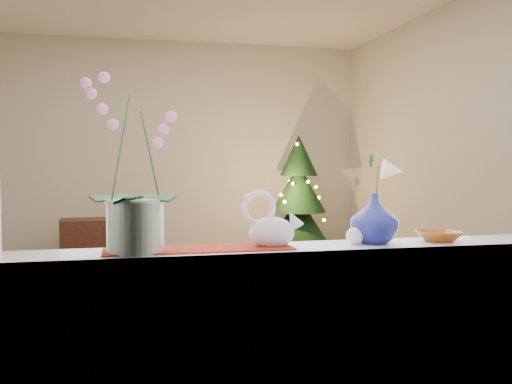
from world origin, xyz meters
TOP-DOWN VIEW (x-y plane):
  - ground at (0.00, 0.00)m, footprint 5.00×5.00m
  - wall_back at (0.00, 2.50)m, footprint 4.50×0.10m
  - wall_front at (0.00, -2.50)m, footprint 4.50×0.10m
  - wall_right at (2.25, 0.00)m, footprint 0.10×5.00m
  - window_apron at (0.00, -2.46)m, footprint 2.20×0.08m
  - windowsill at (0.00, -2.37)m, footprint 2.20×0.26m
  - window_frame at (0.00, -2.47)m, footprint 2.22×0.06m
  - runner at (-0.38, -2.37)m, footprint 0.70×0.20m
  - orchid_pot at (-0.61, -2.39)m, footprint 0.25×0.25m
  - swan at (-0.10, -2.37)m, footprint 0.27×0.19m
  - blue_vase at (0.33, -2.36)m, footprint 0.28×0.28m
  - lily at (0.33, -2.36)m, footprint 0.13×0.07m
  - paperweight at (0.23, -2.38)m, footprint 0.07×0.07m
  - amber_dish at (0.61, -2.37)m, footprint 0.16×0.16m
  - xmas_tree at (1.37, 1.94)m, footprint 1.10×1.10m
  - side_table at (-0.89, 1.91)m, footprint 0.87×0.48m

SIDE VIEW (x-z plane):
  - ground at x=0.00m, z-range 0.00..0.00m
  - side_table at x=-0.89m, z-range 0.00..0.63m
  - window_apron at x=0.00m, z-range 0.00..0.88m
  - xmas_tree at x=1.37m, z-range 0.00..1.57m
  - windowsill at x=0.00m, z-range 0.88..0.92m
  - runner at x=-0.38m, z-range 0.92..0.93m
  - amber_dish at x=0.61m, z-range 0.92..0.96m
  - paperweight at x=0.23m, z-range 0.92..0.99m
  - swan at x=-0.10m, z-range 0.92..1.13m
  - blue_vase at x=0.33m, z-range 0.92..1.15m
  - lily at x=0.33m, z-range 1.15..1.32m
  - orchid_pot at x=-0.61m, z-range 0.92..1.56m
  - wall_back at x=0.00m, z-range 0.00..2.70m
  - wall_front at x=0.00m, z-range 0.00..2.70m
  - wall_right at x=2.25m, z-range 0.00..2.70m
  - window_frame at x=0.00m, z-range 0.90..2.50m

